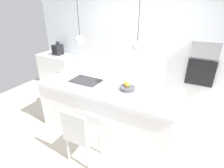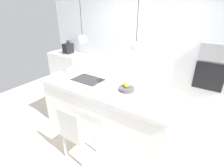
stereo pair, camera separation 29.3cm
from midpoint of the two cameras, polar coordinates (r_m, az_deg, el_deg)
The scene contains 13 objects.
floor at distance 3.51m, azimuth 1.06°, elevation -14.51°, with size 6.60×6.60×0.00m, color beige.
back_wall at distance 4.30m, azimuth 13.40°, elevation 11.79°, with size 6.00×0.10×2.60m, color white.
kitchen_island at distance 3.23m, azimuth 1.13°, elevation -8.01°, with size 2.46×0.98×0.94m.
sink_basin at distance 3.25m, azimuth -5.53°, elevation 1.36°, with size 0.56×0.40×0.02m, color #2D2D30.
faucet at distance 3.35m, azimuth -3.35°, elevation 4.90°, with size 0.02×0.17×0.22m.
fruit_bowl at distance 2.83m, azimuth 7.85°, elevation -1.20°, with size 0.26×0.26×0.15m.
side_counter at distance 5.55m, azimuth -12.85°, elevation 5.53°, with size 1.10×0.60×0.88m, color white.
coffee_machine at distance 5.33m, azimuth -12.82°, elevation 11.50°, with size 0.20×0.35×0.38m.
microwave at distance 3.96m, azimuth 32.88°, elevation 8.69°, with size 0.54×0.08×0.34m, color #9E9EA3.
oven at distance 4.10m, azimuth 31.27°, elevation 2.04°, with size 0.56×0.08×0.56m, color black.
chair_near at distance 2.67m, azimuth -8.67°, elevation -15.12°, with size 0.42×0.41×0.93m.
pendant_light_left at distance 3.06m, azimuth -6.99°, elevation 14.42°, with size 0.16×0.16×0.76m.
pendant_light_right at distance 2.54m, azimuth 11.33°, elevation 11.92°, with size 0.16×0.16×0.76m.
Camera 2 is at (1.57, -2.22, 2.24)m, focal length 27.58 mm.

